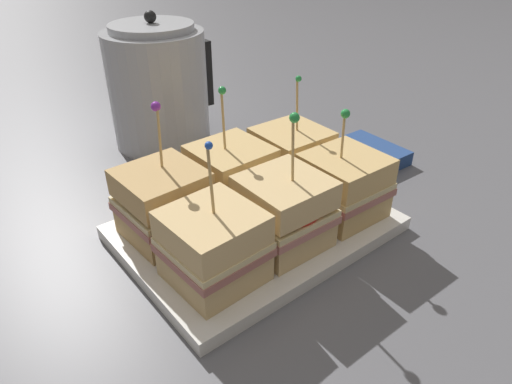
% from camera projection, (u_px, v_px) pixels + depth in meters
% --- Properties ---
extents(ground_plane, '(6.00, 6.00, 0.00)m').
position_uv_depth(ground_plane, '(256.00, 233.00, 0.61)').
color(ground_plane, slate).
extents(serving_platter, '(0.34, 0.25, 0.02)m').
position_uv_depth(serving_platter, '(256.00, 228.00, 0.61)').
color(serving_platter, white).
rests_on(serving_platter, ground_plane).
extents(sandwich_front_left, '(0.10, 0.10, 0.16)m').
position_uv_depth(sandwich_front_left, '(213.00, 246.00, 0.49)').
color(sandwich_front_left, '#DBB77A').
rests_on(sandwich_front_left, serving_platter).
extents(sandwich_front_center, '(0.10, 0.10, 0.17)m').
position_uv_depth(sandwich_front_center, '(285.00, 211.00, 0.54)').
color(sandwich_front_center, '#DBB77A').
rests_on(sandwich_front_center, serving_platter).
extents(sandwich_front_right, '(0.10, 0.10, 0.15)m').
position_uv_depth(sandwich_front_right, '(344.00, 185.00, 0.60)').
color(sandwich_front_right, tan).
rests_on(sandwich_front_right, serving_platter).
extents(sandwich_back_left, '(0.10, 0.10, 0.17)m').
position_uv_depth(sandwich_back_left, '(163.00, 203.00, 0.56)').
color(sandwich_back_left, tan).
rests_on(sandwich_back_left, serving_platter).
extents(sandwich_back_center, '(0.10, 0.10, 0.17)m').
position_uv_depth(sandwich_back_center, '(231.00, 178.00, 0.61)').
color(sandwich_back_center, tan).
rests_on(sandwich_back_center, serving_platter).
extents(sandwich_back_right, '(0.10, 0.10, 0.16)m').
position_uv_depth(sandwich_back_right, '(291.00, 157.00, 0.67)').
color(sandwich_back_right, tan).
rests_on(sandwich_back_right, serving_platter).
extents(kettle_steel, '(0.19, 0.17, 0.23)m').
position_uv_depth(kettle_steel, '(159.00, 87.00, 0.80)').
color(kettle_steel, '#B7BABF').
rests_on(kettle_steel, ground_plane).
extents(napkin_stack, '(0.12, 0.12, 0.02)m').
position_uv_depth(napkin_stack, '(362.00, 155.00, 0.78)').
color(napkin_stack, navy).
rests_on(napkin_stack, ground_plane).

